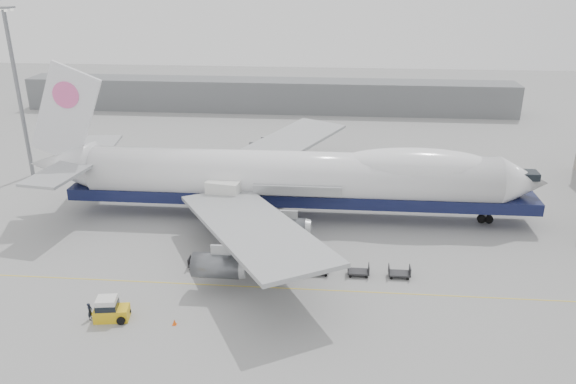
# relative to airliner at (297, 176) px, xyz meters

# --- Properties ---
(ground) EXTENTS (260.00, 260.00, 0.00)m
(ground) POSITION_rel_airliner_xyz_m (-0.64, -12.00, -5.62)
(ground) COLOR gray
(ground) RESTS_ON ground
(apron_line) EXTENTS (60.00, 0.15, 0.01)m
(apron_line) POSITION_rel_airliner_xyz_m (-0.64, -18.00, -5.62)
(apron_line) COLOR gold
(apron_line) RESTS_ON ground
(hangar) EXTENTS (110.00, 8.00, 7.00)m
(hangar) POSITION_rel_airliner_xyz_m (-10.64, 58.00, -2.12)
(hangar) COLOR slate
(hangar) RESTS_ON ground
(floodlight_mast) EXTENTS (2.40, 2.40, 25.43)m
(floodlight_mast) POSITION_rel_airliner_xyz_m (-42.64, 12.00, 8.64)
(floodlight_mast) COLOR slate
(floodlight_mast) RESTS_ON ground
(airliner) EXTENTS (67.00, 55.30, 19.98)m
(airliner) POSITION_rel_airliner_xyz_m (0.00, 0.00, 0.00)
(airliner) COLOR white
(airliner) RESTS_ON ground
(catering_truck) EXTENTS (4.77, 3.64, 5.98)m
(catering_truck) POSITION_rel_airliner_xyz_m (-8.85, -3.48, -2.20)
(catering_truck) COLOR navy
(catering_truck) RESTS_ON ground
(baggage_tug) EXTENTS (3.36, 2.15, 2.30)m
(baggage_tug) POSITION_rel_airliner_xyz_m (-15.61, -24.80, -4.61)
(baggage_tug) COLOR gold
(baggage_tug) RESTS_ON ground
(ground_worker) EXTENTS (0.43, 0.64, 1.73)m
(ground_worker) POSITION_rel_airliner_xyz_m (-17.48, -24.98, -4.76)
(ground_worker) COLOR black
(ground_worker) RESTS_ON ground
(traffic_cone) EXTENTS (0.39, 0.39, 0.57)m
(traffic_cone) POSITION_rel_airliner_xyz_m (-9.45, -25.15, -5.35)
(traffic_cone) COLOR #FF570D
(traffic_cone) RESTS_ON ground
(dolly_0) EXTENTS (2.30, 1.35, 1.30)m
(dolly_0) POSITION_rel_airliner_xyz_m (-9.56, -14.73, -5.09)
(dolly_0) COLOR #2D2D30
(dolly_0) RESTS_ON ground
(dolly_1) EXTENTS (2.30, 1.35, 1.30)m
(dolly_1) POSITION_rel_airliner_xyz_m (-5.24, -14.73, -5.09)
(dolly_1) COLOR #2D2D30
(dolly_1) RESTS_ON ground
(dolly_2) EXTENTS (2.30, 1.35, 1.30)m
(dolly_2) POSITION_rel_airliner_xyz_m (-0.92, -14.73, -5.09)
(dolly_2) COLOR #2D2D30
(dolly_2) RESTS_ON ground
(dolly_3) EXTENTS (2.30, 1.35, 1.30)m
(dolly_3) POSITION_rel_airliner_xyz_m (3.39, -14.73, -5.09)
(dolly_3) COLOR #2D2D30
(dolly_3) RESTS_ON ground
(dolly_4) EXTENTS (2.30, 1.35, 1.30)m
(dolly_4) POSITION_rel_airliner_xyz_m (7.71, -14.73, -5.09)
(dolly_4) COLOR #2D2D30
(dolly_4) RESTS_ON ground
(dolly_5) EXTENTS (2.30, 1.35, 1.30)m
(dolly_5) POSITION_rel_airliner_xyz_m (12.03, -14.73, -5.09)
(dolly_5) COLOR #2D2D30
(dolly_5) RESTS_ON ground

